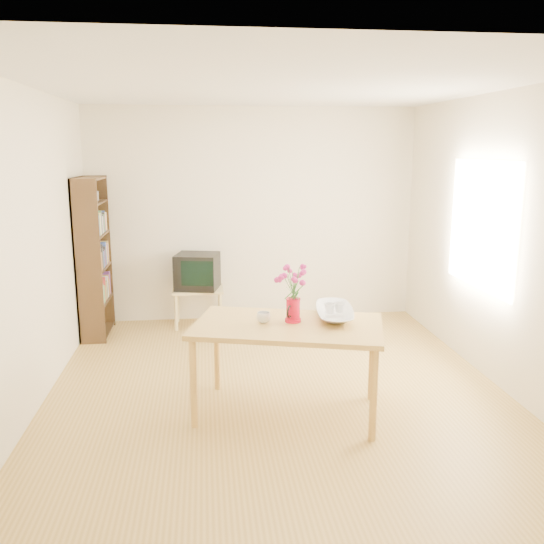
{
  "coord_description": "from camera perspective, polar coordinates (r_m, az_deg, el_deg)",
  "views": [
    {
      "loc": [
        -0.6,
        -4.8,
        2.11
      ],
      "look_at": [
        0.0,
        0.3,
        1.0
      ],
      "focal_mm": 38.0,
      "sensor_mm": 36.0,
      "label": 1
    }
  ],
  "objects": [
    {
      "name": "teacup_b",
      "position": [
        4.75,
        6.72,
        -2.38
      ],
      "size": [
        0.1,
        0.1,
        0.07
      ],
      "primitive_type": "imported",
      "rotation": [
        0.0,
        0.0,
        1.96
      ],
      "color": "white",
      "rests_on": "bowl"
    },
    {
      "name": "mug",
      "position": [
        4.57,
        -0.84,
        -4.53
      ],
      "size": [
        0.14,
        0.14,
        0.09
      ],
      "primitive_type": "imported",
      "rotation": [
        0.0,
        0.0,
        3.56
      ],
      "color": "white",
      "rests_on": "table"
    },
    {
      "name": "teacup_a",
      "position": [
        4.71,
        5.77,
        -2.46
      ],
      "size": [
        0.09,
        0.09,
        0.07
      ],
      "primitive_type": "imported",
      "rotation": [
        0.0,
        0.0,
        0.12
      ],
      "color": "white",
      "rests_on": "bowl"
    },
    {
      "name": "pitcher",
      "position": [
        4.59,
        2.08,
        -3.88
      ],
      "size": [
        0.13,
        0.19,
        0.19
      ],
      "rotation": [
        0.0,
        0.0,
        -0.53
      ],
      "color": "red",
      "rests_on": "table"
    },
    {
      "name": "table",
      "position": [
        4.58,
        1.58,
        -6.08
      ],
      "size": [
        1.64,
        1.21,
        0.75
      ],
      "rotation": [
        0.0,
        0.0,
        -0.27
      ],
      "color": "#B6893E",
      "rests_on": "ground"
    },
    {
      "name": "flowers",
      "position": [
        4.53,
        2.12,
        -0.85
      ],
      "size": [
        0.22,
        0.22,
        0.31
      ],
      "primitive_type": null,
      "color": "#B82B7D",
      "rests_on": "pitcher"
    },
    {
      "name": "room",
      "position": [
        4.91,
        0.74,
        2.73
      ],
      "size": [
        4.5,
        4.5,
        4.5
      ],
      "color": "#A17C39",
      "rests_on": "ground"
    },
    {
      "name": "television",
      "position": [
        6.93,
        -7.4,
        0.14
      ],
      "size": [
        0.57,
        0.54,
        0.42
      ],
      "rotation": [
        0.0,
        0.0,
        -0.21
      ],
      "color": "black",
      "rests_on": "tv_stand"
    },
    {
      "name": "bookshelf",
      "position": [
        6.78,
        -17.19,
        0.86
      ],
      "size": [
        0.28,
        0.7,
        1.8
      ],
      "color": "black",
      "rests_on": "ground"
    },
    {
      "name": "bowl",
      "position": [
        4.71,
        6.25,
        -1.98
      ],
      "size": [
        0.51,
        0.51,
        0.42
      ],
      "primitive_type": "imported",
      "rotation": [
        0.0,
        0.0,
        -0.14
      ],
      "color": "white",
      "rests_on": "table"
    },
    {
      "name": "tv_stand",
      "position": [
        6.98,
        -7.34,
        -2.19
      ],
      "size": [
        0.6,
        0.45,
        0.46
      ],
      "color": "tan",
      "rests_on": "ground"
    }
  ]
}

